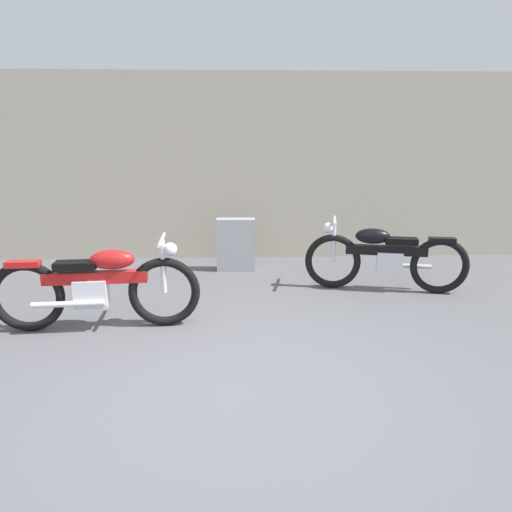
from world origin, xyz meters
TOP-DOWN VIEW (x-y plane):
  - ground_plane at (0.00, 0.00)m, footprint 40.00×40.00m
  - building_wall at (0.00, 4.33)m, footprint 18.00×0.30m
  - stone_marker at (-0.01, 3.42)m, footprint 0.57×0.21m
  - motorcycle_black at (1.92, 2.40)m, footprint 2.05×0.68m
  - motorcycle_red at (-1.43, 1.29)m, footprint 2.14×0.60m

SIDE VIEW (x-z plane):
  - ground_plane at x=0.00m, z-range 0.00..0.00m
  - stone_marker at x=-0.01m, z-range 0.00..0.79m
  - motorcycle_black at x=1.92m, z-range -0.02..0.92m
  - motorcycle_red at x=-1.43m, z-range -0.02..0.94m
  - building_wall at x=0.00m, z-range 0.00..2.95m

